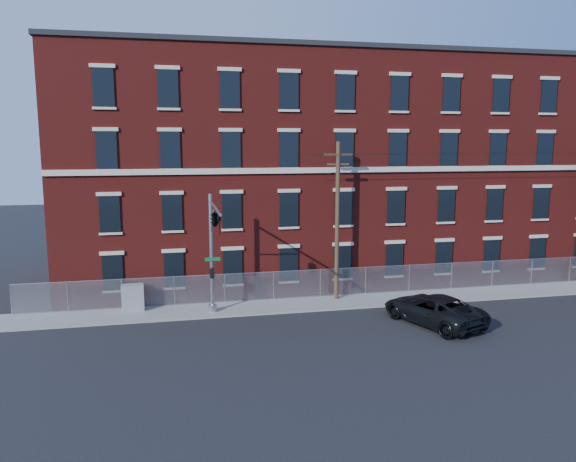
% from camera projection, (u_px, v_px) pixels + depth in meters
% --- Properties ---
extents(ground, '(140.00, 140.00, 0.00)m').
position_uv_depth(ground, '(331.00, 331.00, 29.61)').
color(ground, black).
rests_on(ground, ground).
extents(sidewalk, '(65.00, 3.00, 0.12)m').
position_uv_depth(sidewalk, '(482.00, 293.00, 36.91)').
color(sidewalk, gray).
rests_on(sidewalk, ground).
extents(mill_building, '(55.30, 14.32, 16.30)m').
position_uv_depth(mill_building, '(426.00, 167.00, 44.26)').
color(mill_building, maroon).
rests_on(mill_building, ground).
extents(chain_link_fence, '(59.06, 0.06, 1.85)m').
position_uv_depth(chain_link_fence, '(472.00, 274.00, 38.01)').
color(chain_link_fence, '#A5A8AD').
rests_on(chain_link_fence, ground).
extents(traffic_signal_mast, '(0.90, 6.75, 7.00)m').
position_uv_depth(traffic_signal_mast, '(214.00, 230.00, 29.63)').
color(traffic_signal_mast, '#9EA0A5').
rests_on(traffic_signal_mast, ground).
extents(utility_pole_near, '(1.80, 0.28, 10.00)m').
position_uv_depth(utility_pole_near, '(337.00, 218.00, 34.59)').
color(utility_pole_near, '#453222').
rests_on(utility_pole_near, ground).
extents(pickup_truck, '(4.70, 6.66, 1.69)m').
position_uv_depth(pickup_truck, '(433.00, 309.00, 30.69)').
color(pickup_truck, black).
rests_on(pickup_truck, ground).
extents(utility_cabinet, '(1.33, 0.73, 1.61)m').
position_uv_depth(utility_cabinet, '(133.00, 298.00, 32.68)').
color(utility_cabinet, gray).
rests_on(utility_cabinet, sidewalk).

